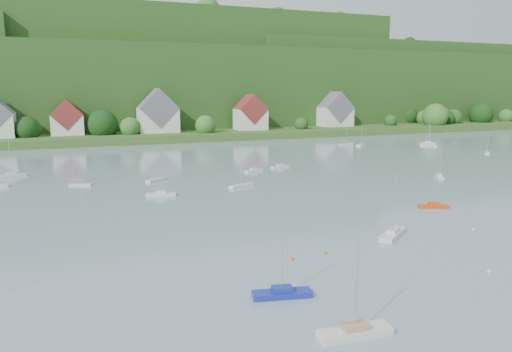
{
  "coord_description": "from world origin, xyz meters",
  "views": [
    {
      "loc": [
        -27.7,
        -9.79,
        20.79
      ],
      "look_at": [
        4.92,
        75.0,
        4.0
      ],
      "focal_mm": 33.22,
      "sensor_mm": 36.0,
      "label": 1
    }
  ],
  "objects_px": {
    "near_sailboat_2": "(355,331)",
    "near_sailboat_5": "(434,206)",
    "near_sailboat_1": "(282,293)",
    "near_sailboat_3": "(393,233)"
  },
  "relations": [
    {
      "from": "near_sailboat_2",
      "to": "near_sailboat_5",
      "type": "bearing_deg",
      "value": 45.01
    },
    {
      "from": "near_sailboat_1",
      "to": "near_sailboat_5",
      "type": "bearing_deg",
      "value": 42.37
    },
    {
      "from": "near_sailboat_1",
      "to": "near_sailboat_3",
      "type": "height_order",
      "value": "near_sailboat_3"
    },
    {
      "from": "near_sailboat_1",
      "to": "near_sailboat_2",
      "type": "relative_size",
      "value": 0.93
    },
    {
      "from": "near_sailboat_2",
      "to": "near_sailboat_5",
      "type": "relative_size",
      "value": 1.25
    },
    {
      "from": "near_sailboat_3",
      "to": "near_sailboat_5",
      "type": "xyz_separation_m",
      "value": [
        17.0,
        11.07,
        -0.06
      ]
    },
    {
      "from": "near_sailboat_1",
      "to": "near_sailboat_5",
      "type": "xyz_separation_m",
      "value": [
        39.94,
        23.57,
        -0.03
      ]
    },
    {
      "from": "near_sailboat_3",
      "to": "near_sailboat_5",
      "type": "height_order",
      "value": "near_sailboat_3"
    },
    {
      "from": "near_sailboat_2",
      "to": "near_sailboat_1",
      "type": "bearing_deg",
      "value": 109.41
    },
    {
      "from": "near_sailboat_3",
      "to": "near_sailboat_5",
      "type": "bearing_deg",
      "value": -2.64
    }
  ]
}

